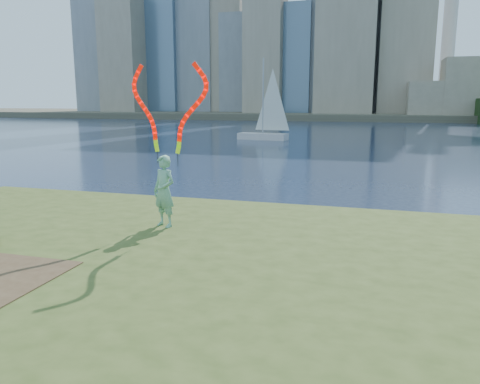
% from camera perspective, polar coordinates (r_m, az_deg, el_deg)
% --- Properties ---
extents(ground, '(320.00, 320.00, 0.00)m').
position_cam_1_polar(ground, '(10.50, -10.19, -9.90)').
color(ground, '#17233B').
rests_on(ground, ground).
extents(grassy_knoll, '(20.00, 18.00, 0.80)m').
position_cam_1_polar(grassy_knoll, '(8.54, -17.26, -12.85)').
color(grassy_knoll, '#3A4A1A').
rests_on(grassy_knoll, ground).
extents(far_shore, '(320.00, 40.00, 1.20)m').
position_cam_1_polar(far_shore, '(103.89, 13.91, 9.10)').
color(far_shore, '#4D4838').
rests_on(far_shore, ground).
extents(woman_with_ribbons, '(1.94, 0.79, 4.06)m').
position_cam_1_polar(woman_with_ribbons, '(11.00, -9.18, 2.97)').
color(woman_with_ribbons, '#197E4C').
rests_on(woman_with_ribbons, grassy_knoll).
extents(sailboat, '(5.08, 2.15, 7.61)m').
position_cam_1_polar(sailboat, '(44.92, 3.11, 8.04)').
color(sailboat, beige).
rests_on(sailboat, ground).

